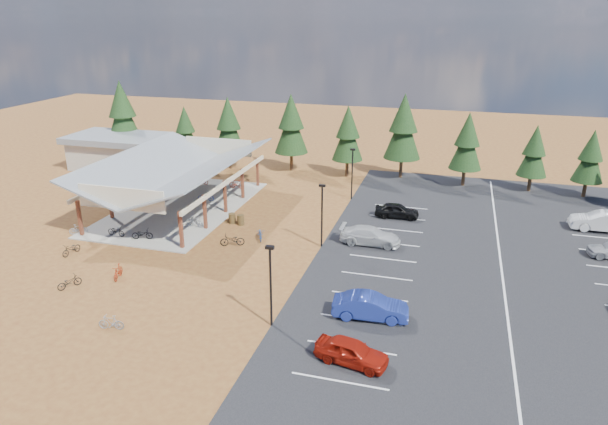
# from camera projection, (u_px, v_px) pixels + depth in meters

# --- Properties ---
(ground) EXTENTS (140.00, 140.00, 0.00)m
(ground) POSITION_uv_depth(u_px,v_px,m) (253.00, 249.00, 42.36)
(ground) COLOR brown
(ground) RESTS_ON ground
(asphalt_lot) EXTENTS (27.00, 44.00, 0.04)m
(asphalt_lot) POSITION_uv_depth(u_px,v_px,m) (500.00, 261.00, 40.27)
(asphalt_lot) COLOR black
(asphalt_lot) RESTS_ON ground
(concrete_pad) EXTENTS (10.60, 18.60, 0.10)m
(concrete_pad) POSITION_uv_depth(u_px,v_px,m) (181.00, 208.00, 51.24)
(concrete_pad) COLOR gray
(concrete_pad) RESTS_ON ground
(bike_pavilion) EXTENTS (11.65, 19.40, 4.97)m
(bike_pavilion) POSITION_uv_depth(u_px,v_px,m) (178.00, 169.00, 49.92)
(bike_pavilion) COLOR #5A2619
(bike_pavilion) RESTS_ON concrete_pad
(outbuilding) EXTENTS (11.00, 7.00, 3.90)m
(outbuilding) POSITION_uv_depth(u_px,v_px,m) (118.00, 151.00, 64.08)
(outbuilding) COLOR #ADA593
(outbuilding) RESTS_ON ground
(lamp_post_0) EXTENTS (0.50, 0.25, 5.14)m
(lamp_post_0) POSITION_uv_depth(u_px,v_px,m) (271.00, 281.00, 31.02)
(lamp_post_0) COLOR black
(lamp_post_0) RESTS_ON ground
(lamp_post_1) EXTENTS (0.50, 0.25, 5.14)m
(lamp_post_1) POSITION_uv_depth(u_px,v_px,m) (322.00, 211.00, 41.83)
(lamp_post_1) COLOR black
(lamp_post_1) RESTS_ON ground
(lamp_post_2) EXTENTS (0.50, 0.25, 5.14)m
(lamp_post_2) POSITION_uv_depth(u_px,v_px,m) (352.00, 170.00, 52.65)
(lamp_post_2) COLOR black
(lamp_post_2) RESTS_ON ground
(trash_bin_0) EXTENTS (0.60, 0.60, 0.90)m
(trash_bin_0) POSITION_uv_depth(u_px,v_px,m) (241.00, 220.00, 47.09)
(trash_bin_0) COLOR #463319
(trash_bin_0) RESTS_ON ground
(trash_bin_1) EXTENTS (0.60, 0.60, 0.90)m
(trash_bin_1) POSITION_uv_depth(u_px,v_px,m) (232.00, 218.00, 47.45)
(trash_bin_1) COLOR #463319
(trash_bin_1) RESTS_ON ground
(pine_0) EXTENTS (4.22, 4.22, 9.82)m
(pine_0) POSITION_uv_depth(u_px,v_px,m) (122.00, 112.00, 65.77)
(pine_0) COLOR #382314
(pine_0) RESTS_ON ground
(pine_1) EXTENTS (3.01, 3.01, 7.01)m
(pine_1) POSITION_uv_depth(u_px,v_px,m) (185.00, 129.00, 64.83)
(pine_1) COLOR #382314
(pine_1) RESTS_ON ground
(pine_2) EXTENTS (3.62, 3.62, 8.43)m
(pine_2) POSITION_uv_depth(u_px,v_px,m) (229.00, 125.00, 62.60)
(pine_2) COLOR #382314
(pine_2) RESTS_ON ground
(pine_3) EXTENTS (3.82, 3.82, 8.91)m
(pine_3) POSITION_uv_depth(u_px,v_px,m) (291.00, 124.00, 61.67)
(pine_3) COLOR #382314
(pine_3) RESTS_ON ground
(pine_4) EXTENTS (3.43, 3.43, 7.99)m
(pine_4) POSITION_uv_depth(u_px,v_px,m) (348.00, 134.00, 59.55)
(pine_4) COLOR #382314
(pine_4) RESTS_ON ground
(pine_5) EXTENTS (4.01, 4.01, 9.35)m
(pine_5) POSITION_uv_depth(u_px,v_px,m) (403.00, 127.00, 58.78)
(pine_5) COLOR #382314
(pine_5) RESTS_ON ground
(pine_6) EXTENTS (3.37, 3.37, 7.85)m
(pine_6) POSITION_uv_depth(u_px,v_px,m) (467.00, 142.00, 56.24)
(pine_6) COLOR #382314
(pine_6) RESTS_ON ground
(pine_7) EXTENTS (2.97, 2.97, 6.91)m
(pine_7) POSITION_uv_depth(u_px,v_px,m) (534.00, 151.00, 54.71)
(pine_7) COLOR #382314
(pine_7) RESTS_ON ground
(pine_8) EXTENTS (2.94, 2.94, 6.86)m
(pine_8) POSITION_uv_depth(u_px,v_px,m) (591.00, 157.00, 52.87)
(pine_8) COLOR #382314
(pine_8) RESTS_ON ground
(bike_0) EXTENTS (1.70, 0.76, 0.87)m
(bike_0) POSITION_uv_depth(u_px,v_px,m) (116.00, 231.00, 44.48)
(bike_0) COLOR black
(bike_0) RESTS_ON concrete_pad
(bike_1) EXTENTS (1.85, 0.90, 1.07)m
(bike_1) POSITION_uv_depth(u_px,v_px,m) (143.00, 201.00, 51.17)
(bike_1) COLOR gray
(bike_1) RESTS_ON concrete_pad
(bike_2) EXTENTS (1.88, 0.66, 0.99)m
(bike_2) POSITION_uv_depth(u_px,v_px,m) (154.00, 194.00, 53.25)
(bike_2) COLOR #20489D
(bike_2) RESTS_ON concrete_pad
(bike_3) EXTENTS (1.74, 0.60, 1.03)m
(bike_3) POSITION_uv_depth(u_px,v_px,m) (201.00, 180.00, 57.80)
(bike_3) COLOR maroon
(bike_3) RESTS_ON concrete_pad
(bike_4) EXTENTS (1.79, 1.04, 0.89)m
(bike_4) POSITION_uv_depth(u_px,v_px,m) (142.00, 234.00, 43.85)
(bike_4) COLOR black
(bike_4) RESTS_ON concrete_pad
(bike_5) EXTENTS (1.73, 0.62, 1.02)m
(bike_5) POSITION_uv_depth(u_px,v_px,m) (195.00, 222.00, 46.29)
(bike_5) COLOR #9C9FA5
(bike_5) RESTS_ON concrete_pad
(bike_6) EXTENTS (1.66, 0.79, 0.84)m
(bike_6) POSITION_uv_depth(u_px,v_px,m) (206.00, 197.00, 52.75)
(bike_6) COLOR #1E3A9C
(bike_6) RESTS_ON concrete_pad
(bike_7) EXTENTS (1.79, 0.64, 1.06)m
(bike_7) POSITION_uv_depth(u_px,v_px,m) (237.00, 184.00, 56.47)
(bike_7) COLOR maroon
(bike_7) RESTS_ON concrete_pad
(bike_8) EXTENTS (0.84, 1.79, 0.90)m
(bike_8) POSITION_uv_depth(u_px,v_px,m) (71.00, 249.00, 41.30)
(bike_8) COLOR black
(bike_8) RESTS_ON ground
(bike_9) EXTENTS (1.46, 1.15, 0.88)m
(bike_9) POSITION_uv_depth(u_px,v_px,m) (78.00, 229.00, 45.11)
(bike_9) COLOR gray
(bike_9) RESTS_ON ground
(bike_11) EXTENTS (0.89, 1.74, 1.01)m
(bike_11) POSITION_uv_depth(u_px,v_px,m) (118.00, 272.00, 37.57)
(bike_11) COLOR maroon
(bike_11) RESTS_ON ground
(bike_12) EXTENTS (1.30, 1.71, 0.86)m
(bike_12) POSITION_uv_depth(u_px,v_px,m) (69.00, 282.00, 36.29)
(bike_12) COLOR black
(bike_12) RESTS_ON ground
(bike_13) EXTENTS (1.60, 0.70, 0.93)m
(bike_13) POSITION_uv_depth(u_px,v_px,m) (111.00, 322.00, 31.50)
(bike_13) COLOR gray
(bike_13) RESTS_ON ground
(bike_14) EXTENTS (1.29, 1.90, 0.94)m
(bike_14) POSITION_uv_depth(u_px,v_px,m) (260.00, 234.00, 44.07)
(bike_14) COLOR navy
(bike_14) RESTS_ON ground
(bike_16) EXTENTS (2.03, 1.34, 1.01)m
(bike_16) POSITION_uv_depth(u_px,v_px,m) (232.00, 240.00, 42.80)
(bike_16) COLOR black
(bike_16) RESTS_ON ground
(car_0) EXTENTS (4.15, 2.29, 1.34)m
(car_0) POSITION_uv_depth(u_px,v_px,m) (352.00, 352.00, 28.37)
(car_0) COLOR maroon
(car_0) RESTS_ON asphalt_lot
(car_1) EXTENTS (4.69, 2.01, 1.50)m
(car_1) POSITION_uv_depth(u_px,v_px,m) (370.00, 307.00, 32.55)
(car_1) COLOR navy
(car_1) RESTS_ON asphalt_lot
(car_3) EXTENTS (4.83, 2.00, 1.40)m
(car_3) POSITION_uv_depth(u_px,v_px,m) (370.00, 236.00, 43.02)
(car_3) COLOR #B2B2B2
(car_3) RESTS_ON asphalt_lot
(car_4) EXTENTS (3.98, 1.78, 1.33)m
(car_4) POSITION_uv_depth(u_px,v_px,m) (397.00, 210.00, 48.58)
(car_4) COLOR black
(car_4) RESTS_ON asphalt_lot
(car_9) EXTENTS (5.06, 1.80, 1.66)m
(car_9) POSITION_uv_depth(u_px,v_px,m) (602.00, 221.00, 45.60)
(car_9) COLOR silver
(car_9) RESTS_ON asphalt_lot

